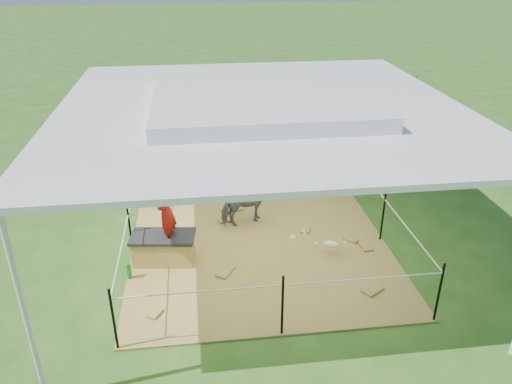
{
  "coord_description": "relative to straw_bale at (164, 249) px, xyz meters",
  "views": [
    {
      "loc": [
        -1.04,
        -7.58,
        4.89
      ],
      "look_at": [
        0.0,
        0.6,
        0.85
      ],
      "focal_mm": 35.0,
      "sensor_mm": 36.0,
      "label": 1
    }
  ],
  "objects": [
    {
      "name": "rope_fence",
      "position": [
        1.7,
        0.21,
        0.39
      ],
      "size": [
        4.54,
        4.54,
        1.0
      ],
      "color": "black",
      "rests_on": "ground"
    },
    {
      "name": "trash_barrel",
      "position": [
        5.26,
        5.9,
        0.18
      ],
      "size": [
        0.61,
        0.61,
        0.87
      ],
      "primitive_type": "cylinder",
      "rotation": [
        0.0,
        0.0,
        -0.1
      ],
      "color": "blue",
      "rests_on": "ground"
    },
    {
      "name": "canopy_tent",
      "position": [
        1.7,
        0.21,
        2.44
      ],
      "size": [
        6.3,
        6.3,
        2.9
      ],
      "color": "silver",
      "rests_on": "ground"
    },
    {
      "name": "pony",
      "position": [
        1.55,
        1.08,
        0.19
      ],
      "size": [
        1.08,
        0.74,
        0.83
      ],
      "primitive_type": "imported",
      "rotation": [
        0.0,
        0.0,
        1.89
      ],
      "color": "#525258",
      "rests_on": "hay_patch"
    },
    {
      "name": "straw_bale",
      "position": [
        0.0,
        0.0,
        0.0
      ],
      "size": [
        1.06,
        0.63,
        0.45
      ],
      "primitive_type": "cube",
      "rotation": [
        0.0,
        0.0,
        -0.13
      ],
      "color": "#B38341",
      "rests_on": "hay_patch"
    },
    {
      "name": "picnic_table_near",
      "position": [
        3.02,
        8.07,
        0.17
      ],
      "size": [
        2.41,
        2.08,
        0.84
      ],
      "primitive_type": "cube",
      "rotation": [
        0.0,
        0.0,
        0.36
      ],
      "color": "brown",
      "rests_on": "ground"
    },
    {
      "name": "dark_cloth",
      "position": [
        0.0,
        0.0,
        0.25
      ],
      "size": [
        1.14,
        0.69,
        0.06
      ],
      "primitive_type": "cube",
      "rotation": [
        0.0,
        0.0,
        -0.13
      ],
      "color": "black",
      "rests_on": "straw_bale"
    },
    {
      "name": "pink_hat",
      "position": [
        1.55,
        1.08,
        0.67
      ],
      "size": [
        0.26,
        0.26,
        0.12
      ],
      "primitive_type": "cylinder",
      "color": "pink",
      "rests_on": "pony"
    },
    {
      "name": "distant_person",
      "position": [
        4.11,
        7.25,
        0.28
      ],
      "size": [
        0.59,
        0.5,
        1.06
      ],
      "primitive_type": "imported",
      "rotation": [
        0.0,
        0.0,
        3.34
      ],
      "color": "#3477C4",
      "rests_on": "ground"
    },
    {
      "name": "foal",
      "position": [
        2.9,
        -0.17,
        0.01
      ],
      "size": [
        0.95,
        0.77,
        0.46
      ],
      "primitive_type": null,
      "rotation": [
        0.0,
        0.0,
        -0.42
      ],
      "color": "beige",
      "rests_on": "hay_patch"
    },
    {
      "name": "hay_patch",
      "position": [
        1.7,
        0.21,
        -0.24
      ],
      "size": [
        4.6,
        4.6,
        0.03
      ],
      "primitive_type": "cube",
      "color": "brown",
      "rests_on": "ground"
    },
    {
      "name": "woman",
      "position": [
        0.1,
        -0.0,
        0.83
      ],
      "size": [
        0.34,
        0.47,
        1.21
      ],
      "primitive_type": "imported",
      "rotation": [
        0.0,
        0.0,
        -1.7
      ],
      "color": "#AA1710",
      "rests_on": "straw_bale"
    },
    {
      "name": "picnic_table_far",
      "position": [
        7.45,
        9.59,
        0.17
      ],
      "size": [
        2.5,
        2.37,
        0.85
      ],
      "primitive_type": "cube",
      "rotation": [
        0.0,
        0.0,
        -0.62
      ],
      "color": "#50381B",
      "rests_on": "ground"
    },
    {
      "name": "ground",
      "position": [
        1.7,
        0.21,
        -0.25
      ],
      "size": [
        90.0,
        90.0,
        0.0
      ],
      "primitive_type": "plane",
      "color": "#2D5919",
      "rests_on": "ground"
    },
    {
      "name": "green_bottle",
      "position": [
        -0.55,
        -0.45,
        -0.08
      ],
      "size": [
        0.09,
        0.09,
        0.28
      ],
      "primitive_type": "cylinder",
      "rotation": [
        0.0,
        0.0,
        -0.13
      ],
      "color": "#1C7F22",
      "rests_on": "hay_patch"
    }
  ]
}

